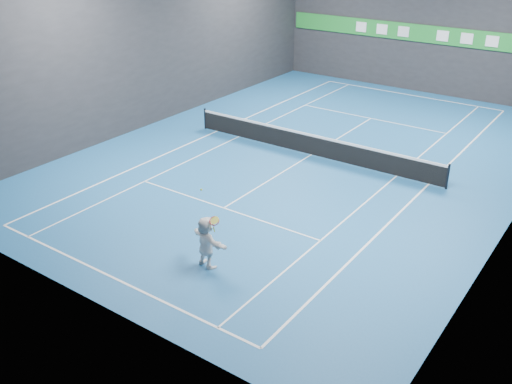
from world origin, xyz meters
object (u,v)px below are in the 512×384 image
Objects in this scene: tennis_net at (311,144)px; tennis_racket at (214,222)px; tennis_ball at (201,190)px; player at (206,242)px.

tennis_racket is at bearing -76.75° from tennis_net.
tennis_ball reaches higher than tennis_net.
player reaches higher than tennis_net.
tennis_racket reaches higher than tennis_net.
tennis_net is (-1.83, 9.70, -2.01)m from tennis_ball.
player is 0.83m from tennis_racket.
tennis_ball is at bearing -79.29° from tennis_net.
player is at bearing -16.67° from tennis_ball.
tennis_net is at bearing 103.25° from tennis_racket.
tennis_racket reaches higher than player.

